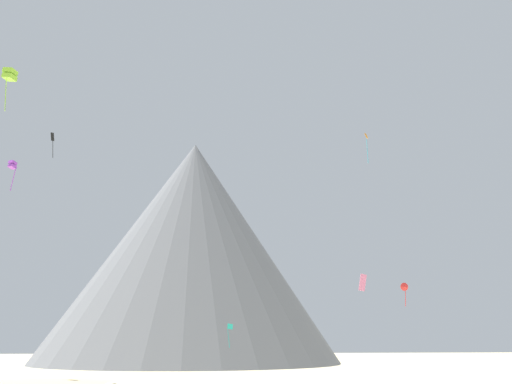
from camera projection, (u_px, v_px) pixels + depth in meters
name	position (u px, v px, depth m)	size (l,w,h in m)	color
rock_massif	(190.00, 254.00, 122.41)	(88.37, 88.37, 51.05)	slate
kite_violet_mid	(12.00, 166.00, 60.66)	(1.01, 1.03, 3.55)	purple
kite_pink_low	(363.00, 282.00, 49.52)	(0.86, 0.13, 1.64)	pink
kite_orange_high	(367.00, 142.00, 90.83)	(0.68, 0.69, 5.48)	orange
kite_teal_low	(230.00, 330.00, 82.51)	(0.83, 0.68, 3.72)	teal
kite_black_high	(53.00, 140.00, 83.03)	(0.74, 0.54, 4.23)	black
kite_red_low	(405.00, 287.00, 79.41)	(1.22, 0.35, 3.52)	red
kite_lime_high	(10.00, 75.00, 58.11)	(1.52, 1.48, 5.06)	#8CD133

